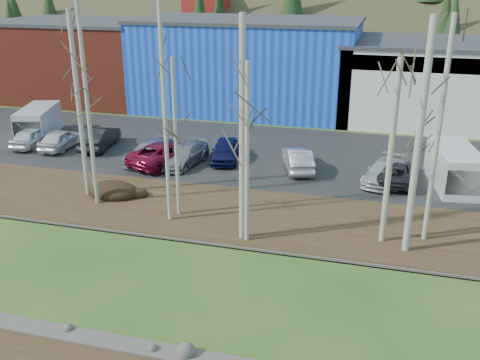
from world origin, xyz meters
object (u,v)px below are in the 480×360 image
(car_2, at_px, (165,153))
(car_7, at_px, (384,172))
(car_9, at_px, (149,152))
(van_white, at_px, (455,168))
(car_8, at_px, (33,137))
(car_3, at_px, (184,155))
(van_grey, at_px, (38,123))
(car_4, at_px, (225,150))
(car_1, at_px, (100,137))
(car_6, at_px, (395,172))
(car_0, at_px, (61,139))
(car_5, at_px, (298,159))

(car_2, bearing_deg, car_7, -157.30)
(car_9, xyz_separation_m, van_white, (19.46, 0.47, 0.50))
(car_8, bearing_deg, car_3, 174.17)
(car_2, relative_size, van_grey, 0.97)
(car_8, bearing_deg, van_grey, -65.21)
(car_3, distance_m, car_4, 2.84)
(car_1, xyz_separation_m, car_3, (7.34, -1.87, -0.11))
(van_white, height_order, van_grey, van_white)
(car_2, xyz_separation_m, car_9, (-1.25, 0.25, -0.09))
(car_3, height_order, van_white, van_white)
(car_3, height_order, car_6, car_3)
(car_0, relative_size, car_8, 1.00)
(car_5, height_order, van_white, van_white)
(car_1, height_order, car_4, car_1)
(van_grey, bearing_deg, car_8, -81.27)
(car_8, height_order, van_white, van_white)
(car_2, distance_m, car_9, 1.28)
(car_1, xyz_separation_m, car_6, (20.86, -1.53, -0.14))
(car_8, xyz_separation_m, car_9, (9.76, -0.96, -0.05))
(car_3, xyz_separation_m, car_5, (7.45, 1.02, 0.06))
(car_7, bearing_deg, van_grey, -170.86)
(car_4, relative_size, car_5, 0.97)
(car_4, relative_size, car_8, 1.02)
(car_3, xyz_separation_m, car_7, (12.92, 0.22, -0.01))
(car_3, bearing_deg, car_1, 174.68)
(car_3, distance_m, car_6, 13.53)
(car_1, relative_size, car_6, 1.02)
(van_white, bearing_deg, car_6, 173.31)
(car_5, bearing_deg, car_1, -21.37)
(car_8, xyz_separation_m, van_white, (29.21, -0.49, 0.45))
(van_white, bearing_deg, car_9, 172.53)
(car_5, relative_size, van_grey, 0.79)
(car_0, xyz_separation_m, car_5, (17.42, 0.06, 0.01))
(car_3, distance_m, car_7, 12.92)
(van_white, bearing_deg, car_5, 167.82)
(car_0, relative_size, car_4, 0.98)
(car_0, bearing_deg, car_2, 170.66)
(car_1, relative_size, car_5, 1.07)
(car_5, height_order, car_7, car_5)
(car_3, relative_size, car_4, 1.07)
(car_6, bearing_deg, car_7, 10.61)
(car_2, height_order, van_grey, van_grey)
(car_9, bearing_deg, car_6, 10.22)
(car_3, distance_m, car_9, 2.54)
(car_7, relative_size, car_8, 1.08)
(car_2, relative_size, car_8, 1.30)
(car_9, distance_m, van_grey, 11.26)
(car_1, height_order, car_2, car_1)
(car_5, bearing_deg, car_8, -17.89)
(car_9, bearing_deg, car_4, 26.04)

